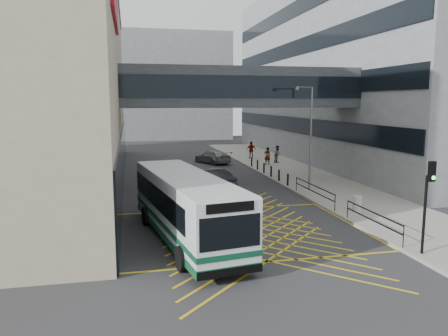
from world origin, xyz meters
TOP-DOWN VIEW (x-y plane):
  - ground at (0.00, 0.00)m, footprint 120.00×120.00m
  - building_right at (23.98, 24.00)m, footprint 24.09×44.00m
  - building_far at (-2.00, 60.00)m, footprint 28.00×16.00m
  - skybridge at (3.00, 12.00)m, footprint 20.00×4.10m
  - pavement at (9.00, 15.00)m, footprint 6.00×54.00m
  - box_junction at (0.00, 0.00)m, footprint 12.00×9.00m
  - bus at (-2.92, -0.87)m, footprint 4.27×11.32m
  - car_white at (-3.33, 3.60)m, footprint 2.22×4.79m
  - car_dark at (0.33, 10.59)m, footprint 3.81×5.35m
  - car_silver at (3.12, 24.11)m, footprint 3.77×5.13m
  - traffic_light at (6.49, -5.44)m, footprint 0.30×0.47m
  - street_lamp at (7.05, 8.09)m, footprint 1.60×0.82m
  - litter_bin at (7.40, 1.72)m, footprint 0.52×0.52m
  - kerb_railings at (6.15, 1.78)m, footprint 0.05×12.54m
  - bollards at (6.25, 15.00)m, footprint 0.14×10.14m
  - pedestrian_a at (8.05, 20.68)m, footprint 0.74×0.55m
  - pedestrian_b at (9.63, 22.05)m, footprint 0.98×0.94m
  - pedestrian_c at (7.89, 25.97)m, footprint 1.11×0.54m

SIDE VIEW (x-z plane):
  - ground at x=0.00m, z-range 0.00..0.00m
  - box_junction at x=0.00m, z-range 0.00..0.01m
  - pavement at x=9.00m, z-range 0.00..0.16m
  - bollards at x=6.25m, z-range 0.16..1.06m
  - litter_bin at x=7.40m, z-range 0.16..1.06m
  - car_silver at x=3.12m, z-range 0.00..1.47m
  - car_white at x=-3.33m, z-range 0.00..1.49m
  - car_dark at x=0.33m, z-range 0.00..1.56m
  - kerb_railings at x=6.15m, z-range 0.38..1.38m
  - pedestrian_b at x=9.63m, z-range 0.16..1.92m
  - pedestrian_a at x=8.05m, z-range 0.16..1.94m
  - pedestrian_c at x=7.89m, z-range 0.16..2.03m
  - bus at x=-2.92m, z-range 0.11..3.21m
  - traffic_light at x=6.49m, z-range 0.75..4.69m
  - street_lamp at x=7.05m, z-range 0.67..7.99m
  - skybridge at x=3.00m, z-range 6.00..9.00m
  - building_far at x=-2.00m, z-range 0.00..18.00m
  - building_right at x=23.98m, z-range 0.00..20.00m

